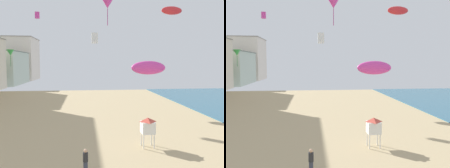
% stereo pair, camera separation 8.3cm
% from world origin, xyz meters
% --- Properties ---
extents(boardwalk_hotel_furthest, '(16.78, 19.03, 17.52)m').
position_xyz_m(boardwalk_hotel_furthest, '(-25.95, 103.52, 8.76)').
color(boardwalk_hotel_furthest, silver).
rests_on(boardwalk_hotel_furthest, ground).
extents(kite_flyer, '(0.34, 0.34, 1.64)m').
position_xyz_m(kite_flyer, '(2.69, 10.74, 0.92)').
color(kite_flyer, '#383D4C').
rests_on(kite_flyer, ground).
extents(lifeguard_stand, '(1.10, 1.10, 2.55)m').
position_xyz_m(lifeguard_stand, '(7.99, 15.29, 1.84)').
color(lifeguard_stand, white).
rests_on(lifeguard_stand, ground).
extents(kite_green_delta, '(1.17, 1.17, 2.65)m').
position_xyz_m(kite_green_delta, '(-8.99, 36.25, 8.79)').
color(kite_green_delta, green).
extents(kite_red_parafoil, '(2.38, 0.66, 0.93)m').
position_xyz_m(kite_red_parafoil, '(12.50, 22.64, 13.05)').
color(kite_red_parafoil, red).
extents(kite_magenta_box, '(0.62, 0.62, 0.97)m').
position_xyz_m(kite_magenta_box, '(-4.47, 35.03, 14.50)').
color(kite_magenta_box, '#DB3D9E').
extents(kite_magenta_delta, '(1.03, 1.03, 2.35)m').
position_xyz_m(kite_magenta_delta, '(4.78, 17.57, 12.45)').
color(kite_magenta_delta, '#DB3D9E').
extents(kite_white_box_2, '(1.05, 1.05, 1.65)m').
position_xyz_m(kite_white_box_2, '(4.37, 36.19, 11.23)').
color(kite_white_box_2, white).
extents(kite_magenta_parafoil, '(2.79, 0.78, 1.09)m').
position_xyz_m(kite_magenta_parafoil, '(7.80, 14.59, 6.79)').
color(kite_magenta_parafoil, '#DB3D9E').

